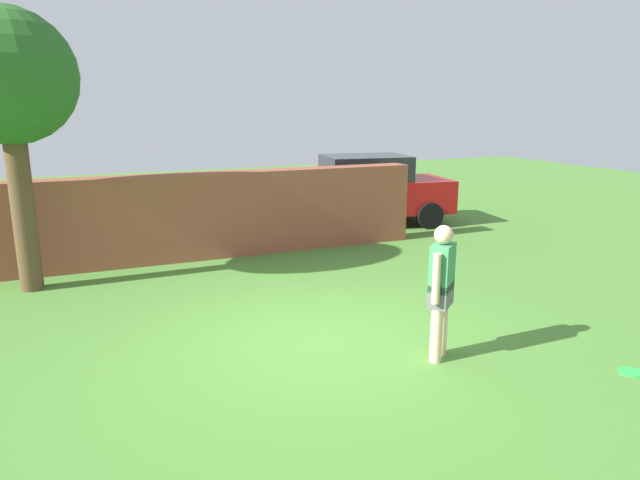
{
  "coord_description": "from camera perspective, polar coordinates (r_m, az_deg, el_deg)",
  "views": [
    {
      "loc": [
        -2.6,
        -6.28,
        2.96
      ],
      "look_at": [
        0.57,
        1.29,
        1.0
      ],
      "focal_mm": 32.18,
      "sensor_mm": 36.0,
      "label": 1
    }
  ],
  "objects": [
    {
      "name": "ground_plane",
      "position": [
        7.42,
        -0.24,
        -10.1
      ],
      "size": [
        40.0,
        40.0,
        0.0
      ],
      "primitive_type": "plane",
      "color": "#4C8433"
    },
    {
      "name": "brick_wall",
      "position": [
        11.21,
        -16.68,
        1.92
      ],
      "size": [
        10.89,
        0.5,
        1.67
      ],
      "primitive_type": "cube",
      "color": "brown",
      "rests_on": "ground"
    },
    {
      "name": "tree",
      "position": [
        10.1,
        -28.65,
        13.7
      ],
      "size": [
        2.06,
        2.06,
        4.39
      ],
      "color": "brown",
      "rests_on": "ground"
    },
    {
      "name": "person",
      "position": [
        6.81,
        11.96,
        -4.52
      ],
      "size": [
        0.43,
        0.4,
        1.62
      ],
      "rotation": [
        0.0,
        0.0,
        -2.44
      ],
      "color": "beige",
      "rests_on": "ground"
    },
    {
      "name": "car",
      "position": [
        14.27,
        4.49,
        4.94
      ],
      "size": [
        4.39,
        2.36,
        1.72
      ],
      "rotation": [
        0.0,
        0.0,
        3.01
      ],
      "color": "#A51111",
      "rests_on": "ground"
    },
    {
      "name": "frisbee_green",
      "position": [
        7.51,
        28.54,
        -11.46
      ],
      "size": [
        0.27,
        0.27,
        0.02
      ],
      "primitive_type": "cylinder",
      "color": "green",
      "rests_on": "ground"
    }
  ]
}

